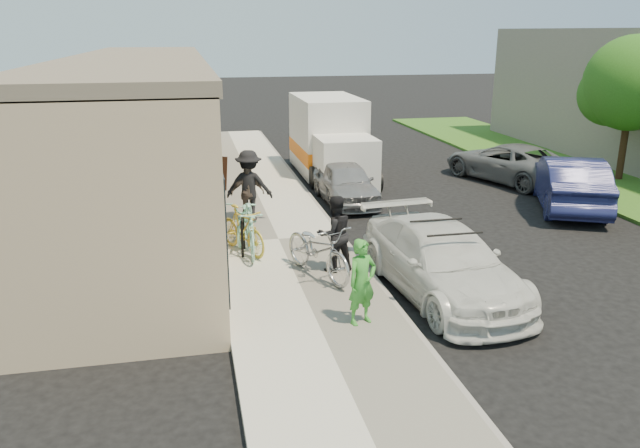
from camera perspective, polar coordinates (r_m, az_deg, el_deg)
ground at (r=12.67m, az=7.24°, el=-5.63°), size 120.00×120.00×0.00m
sidewalk at (r=14.93m, az=-3.81°, el=-1.63°), size 3.00×34.00×0.15m
curb at (r=15.21m, az=1.97°, el=-1.28°), size 0.12×34.00×0.13m
storefront at (r=19.23m, az=-15.87°, el=8.31°), size 3.60×20.00×4.22m
bike_rack at (r=13.87m, az=-7.08°, el=-0.72°), size 0.14×0.58×0.83m
sandwich_board at (r=19.49m, az=-9.59°, el=4.50°), size 0.83×0.83×1.03m
sedan_white at (r=12.18m, az=11.08°, el=-3.35°), size 2.31×4.81×1.39m
sedan_silver at (r=18.45m, az=2.36°, el=3.81°), size 1.48×3.62×1.23m
moving_truck at (r=21.82m, az=0.94°, el=7.49°), size 2.10×5.52×2.71m
far_car_blue at (r=19.19m, az=21.85°, el=3.54°), size 3.31×4.84×1.51m
far_car_gray at (r=22.15m, az=16.80°, el=5.43°), size 3.52×5.05×1.28m
median_tree at (r=23.10m, az=26.51°, el=11.14°), size 3.08×3.08×4.72m
tandem_bike at (r=12.46m, az=-0.17°, el=-2.34°), size 1.50×2.28×1.13m
woman_rider at (r=10.45m, az=3.86°, el=-5.31°), size 0.63×0.52×1.48m
man_standing at (r=12.70m, az=1.35°, el=-0.88°), size 0.88×0.75×1.59m
cruiser_bike_a at (r=13.77m, az=-6.42°, el=-0.63°), size 0.55×1.81×1.08m
cruiser_bike_b at (r=14.83m, az=-6.84°, el=0.52°), size 1.13×2.04×1.01m
cruiser_bike_c at (r=13.93m, az=-7.09°, el=-0.54°), size 1.22×1.77×1.04m
bystander_a at (r=16.23m, az=-6.50°, el=3.51°), size 1.32×0.96×1.84m
bystander_b at (r=16.19m, az=-6.63°, el=2.81°), size 0.90×0.44×1.48m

